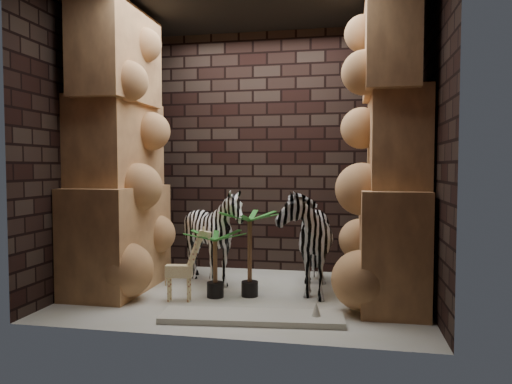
% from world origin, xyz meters
% --- Properties ---
extents(floor, '(3.50, 3.50, 0.00)m').
position_xyz_m(floor, '(0.00, 0.00, 0.00)').
color(floor, silver).
rests_on(floor, ground).
extents(wall_back, '(3.50, 0.00, 3.50)m').
position_xyz_m(wall_back, '(0.00, 1.25, 1.50)').
color(wall_back, black).
rests_on(wall_back, ground).
extents(wall_front, '(3.50, 0.00, 3.50)m').
position_xyz_m(wall_front, '(0.00, -1.25, 1.50)').
color(wall_front, black).
rests_on(wall_front, ground).
extents(wall_left, '(0.00, 3.00, 3.00)m').
position_xyz_m(wall_left, '(-1.75, 0.00, 1.50)').
color(wall_left, black).
rests_on(wall_left, ground).
extents(wall_right, '(0.00, 3.00, 3.00)m').
position_xyz_m(wall_right, '(1.75, 0.00, 1.50)').
color(wall_right, black).
rests_on(wall_right, ground).
extents(rock_pillar_left, '(0.68, 1.30, 3.00)m').
position_xyz_m(rock_pillar_left, '(-1.40, 0.00, 1.50)').
color(rock_pillar_left, tan).
rests_on(rock_pillar_left, floor).
extents(rock_pillar_right, '(0.58, 1.25, 3.00)m').
position_xyz_m(rock_pillar_right, '(1.42, 0.00, 1.50)').
color(rock_pillar_right, tan).
rests_on(rock_pillar_right, floor).
extents(zebra_right, '(0.71, 1.15, 1.29)m').
position_xyz_m(zebra_right, '(0.57, 0.29, 0.64)').
color(zebra_right, white).
rests_on(zebra_right, floor).
extents(zebra_left, '(0.91, 1.11, 0.98)m').
position_xyz_m(zebra_left, '(-0.45, 0.37, 0.49)').
color(zebra_left, white).
rests_on(zebra_left, floor).
extents(giraffe_toy, '(0.40, 0.18, 0.75)m').
position_xyz_m(giraffe_toy, '(-0.60, -0.34, 0.38)').
color(giraffe_toy, '#FFEAA8').
rests_on(giraffe_toy, floor).
extents(palm_front, '(0.36, 0.36, 0.88)m').
position_xyz_m(palm_front, '(0.04, -0.03, 0.44)').
color(palm_front, '#246E1A').
rests_on(palm_front, floor).
extents(palm_back, '(0.36, 0.36, 0.68)m').
position_xyz_m(palm_back, '(-0.29, -0.13, 0.34)').
color(palm_back, '#246E1A').
rests_on(palm_back, floor).
extents(surfboard, '(1.59, 0.54, 0.05)m').
position_xyz_m(surfboard, '(0.21, -0.77, 0.03)').
color(surfboard, beige).
rests_on(surfboard, floor).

